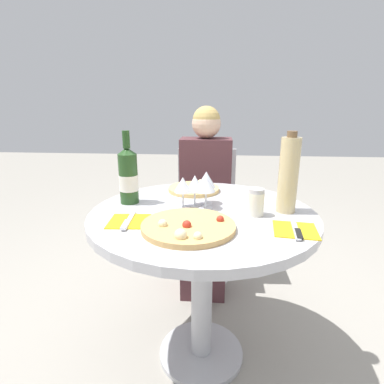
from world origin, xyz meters
TOP-DOWN VIEW (x-y plane):
  - ground_plane at (0.00, 0.00)m, footprint 12.00×12.00m
  - dining_table at (0.00, 0.00)m, footprint 0.94×0.94m
  - chair_behind_diner at (-0.01, 0.78)m, footprint 0.41×0.41m
  - seated_diner at (-0.01, 0.64)m, footprint 0.32×0.42m
  - pizza_large at (-0.04, -0.20)m, footprint 0.34×0.34m
  - pizza_small_far at (-0.06, 0.30)m, footprint 0.26×0.26m
  - wine_bottle at (-0.34, 0.08)m, footprint 0.09×0.09m
  - tall_carafe at (0.35, 0.02)m, footprint 0.08×0.08m
  - sugar_shaker at (0.21, -0.03)m, footprint 0.07×0.07m
  - wine_glass_front_left at (-0.09, 0.03)m, footprint 0.07×0.07m
  - wine_glass_front_right at (0.01, 0.03)m, footprint 0.08×0.08m
  - wine_glass_center at (-0.04, 0.07)m, footprint 0.07×0.07m
  - wine_glass_back_right at (0.01, 0.10)m, footprint 0.08×0.08m
  - place_setting_left at (-0.27, -0.15)m, footprint 0.16×0.19m
  - place_setting_right at (0.34, -0.18)m, footprint 0.17×0.19m

SIDE VIEW (x-z plane):
  - ground_plane at x=0.00m, z-range 0.00..0.00m
  - chair_behind_diner at x=-0.01m, z-range -0.01..0.87m
  - seated_diner at x=-0.01m, z-range -0.06..1.11m
  - dining_table at x=0.00m, z-range 0.23..0.98m
  - place_setting_left at x=-0.27m, z-range 0.75..0.76m
  - place_setting_right at x=0.34m, z-range 0.75..0.76m
  - pizza_large at x=-0.04m, z-range 0.73..0.78m
  - pizza_small_far at x=-0.06m, z-range 0.74..0.78m
  - sugar_shaker at x=0.21m, z-range 0.75..0.86m
  - wine_glass_center at x=-0.04m, z-range 0.78..0.92m
  - wine_glass_front_left at x=-0.09m, z-range 0.78..0.92m
  - wine_glass_front_right at x=0.01m, z-range 0.78..0.92m
  - wine_glass_back_right at x=0.01m, z-range 0.78..0.93m
  - wine_bottle at x=-0.34m, z-range 0.71..1.03m
  - tall_carafe at x=0.35m, z-range 0.74..1.07m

